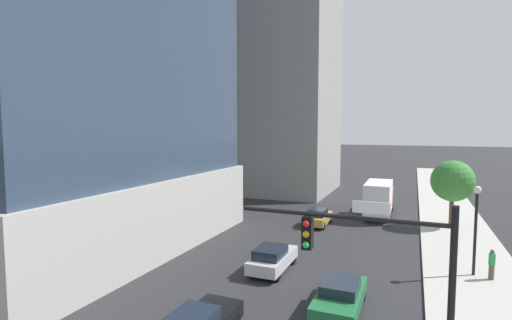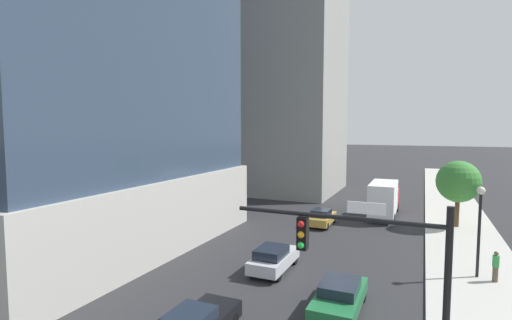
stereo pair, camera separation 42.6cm
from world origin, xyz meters
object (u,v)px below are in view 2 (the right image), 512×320
object	(u,v)px
street_lamp	(480,217)
traffic_light_pole	(374,264)
street_tree	(458,182)
pedestrian_green_shirt	(496,266)
car_gold	(322,217)
car_green	(340,296)
car_silver	(273,258)
box_truck	(384,198)
construction_building	(285,59)

from	to	relation	value
street_lamp	traffic_light_pole	bearing A→B (deg)	-108.57
traffic_light_pole	street_lamp	xyz separation A→B (m)	(4.24, 12.61, -0.89)
street_tree	pedestrian_green_shirt	distance (m)	12.77
street_tree	car_gold	world-z (taller)	street_tree
traffic_light_pole	car_green	distance (m)	7.08
car_gold	car_green	size ratio (longest dim) A/B	0.88
car_green	pedestrian_green_shirt	distance (m)	9.72
traffic_light_pole	street_tree	xyz separation A→B (m)	(4.02, 24.60, -0.45)
street_tree	car_green	bearing A→B (deg)	-107.87
car_silver	box_truck	world-z (taller)	box_truck
car_gold	pedestrian_green_shirt	distance (m)	14.64
traffic_light_pole	pedestrian_green_shirt	size ratio (longest dim) A/B	3.84
box_truck	traffic_light_pole	bearing A→B (deg)	-85.49
traffic_light_pole	box_truck	xyz separation A→B (m)	(-2.09, 26.49, -2.60)
construction_building	car_gold	bearing A→B (deg)	-60.47
construction_building	street_tree	size ratio (longest dim) A/B	7.23
traffic_light_pole	street_tree	distance (m)	24.93
construction_building	traffic_light_pole	distance (m)	43.17
street_tree	car_silver	distance (m)	19.10
construction_building	street_tree	bearing A→B (deg)	-32.80
traffic_light_pole	construction_building	bearing A→B (deg)	113.35
car_silver	car_green	bearing A→B (deg)	-37.07
street_lamp	street_tree	world-z (taller)	street_tree
car_gold	box_truck	xyz separation A→B (m)	(4.66, 5.60, 1.15)
traffic_light_pole	car_gold	xyz separation A→B (m)	(-6.75, 20.88, -3.75)
street_lamp	pedestrian_green_shirt	size ratio (longest dim) A/B	3.03
construction_building	street_lamp	size ratio (longest dim) A/B	7.95
car_silver	pedestrian_green_shirt	bearing A→B (deg)	14.55
car_silver	car_gold	distance (m)	11.71
car_silver	pedestrian_green_shirt	distance (m)	12.20
car_gold	traffic_light_pole	bearing A→B (deg)	-72.08
construction_building	traffic_light_pole	world-z (taller)	construction_building
street_lamp	car_gold	size ratio (longest dim) A/B	1.27
street_lamp	pedestrian_green_shirt	bearing A→B (deg)	-25.14
car_green	pedestrian_green_shirt	size ratio (longest dim) A/B	2.72
car_green	pedestrian_green_shirt	world-z (taller)	pedestrian_green_shirt
street_tree	box_truck	xyz separation A→B (m)	(-6.11, 1.89, -2.15)
car_gold	pedestrian_green_shirt	world-z (taller)	pedestrian_green_shirt
street_lamp	car_silver	size ratio (longest dim) A/B	1.19
traffic_light_pole	car_green	world-z (taller)	traffic_light_pole
car_gold	box_truck	world-z (taller)	box_truck
car_silver	box_truck	size ratio (longest dim) A/B	0.55
car_silver	car_gold	bearing A→B (deg)	90.00
car_green	box_truck	world-z (taller)	box_truck
street_lamp	box_truck	size ratio (longest dim) A/B	0.65
street_tree	car_silver	xyz separation A→B (m)	(-10.77, -15.43, -3.24)
car_silver	car_gold	world-z (taller)	car_silver
construction_building	car_green	size ratio (longest dim) A/B	8.85
car_silver	car_green	world-z (taller)	car_silver
box_truck	car_silver	bearing A→B (deg)	-105.07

